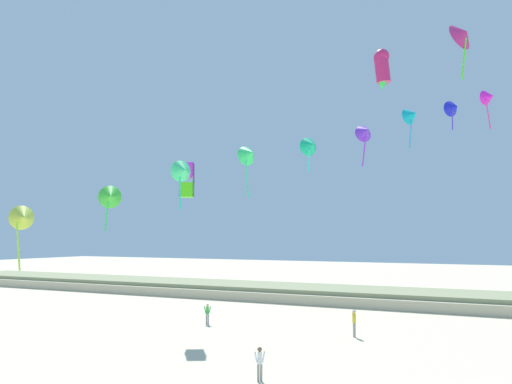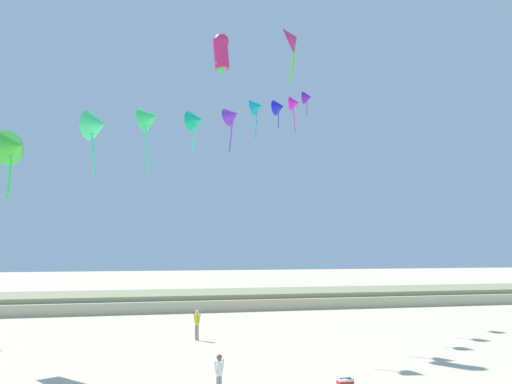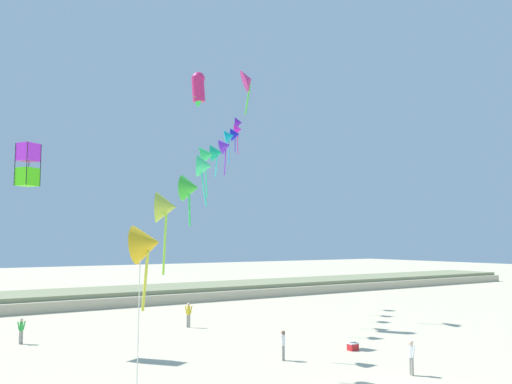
{
  "view_description": "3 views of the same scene",
  "coord_description": "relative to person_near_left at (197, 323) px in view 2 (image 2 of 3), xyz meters",
  "views": [
    {
      "loc": [
        11.07,
        -13.93,
        6.52
      ],
      "look_at": [
        -2.03,
        12.01,
        8.89
      ],
      "focal_mm": 38.0,
      "sensor_mm": 36.0,
      "label": 1
    },
    {
      "loc": [
        -3.33,
        -11.47,
        5.35
      ],
      "look_at": [
        2.0,
        11.21,
        7.77
      ],
      "focal_mm": 38.0,
      "sensor_mm": 36.0,
      "label": 2
    },
    {
      "loc": [
        -17.07,
        -14.63,
        6.17
      ],
      "look_at": [
        0.64,
        11.98,
        9.06
      ],
      "focal_mm": 38.0,
      "sensor_mm": 36.0,
      "label": 3
    }
  ],
  "objects": [
    {
      "name": "dune_ridge",
      "position": [
        -0.69,
        18.16,
        -0.34
      ],
      "size": [
        120.0,
        9.41,
        1.35
      ],
      "color": "beige",
      "rests_on": "ground"
    },
    {
      "name": "person_near_left",
      "position": [
        0.0,
        0.0,
        0.0
      ],
      "size": [
        0.44,
        0.54,
        1.75
      ],
      "color": "gray",
      "rests_on": "ground"
    },
    {
      "name": "person_far_right",
      "position": [
        -0.72,
        -12.35,
        -0.13
      ],
      "size": [
        0.47,
        0.37,
        1.52
      ],
      "color": "gray",
      "rests_on": "ground"
    },
    {
      "name": "kite_banner_string",
      "position": [
        -0.78,
        -5.56,
        10.92
      ],
      "size": [
        23.45,
        32.31,
        18.5
      ],
      "color": "yellow"
    },
    {
      "name": "large_kite_low_lead",
      "position": [
        6.9,
        2.92,
        18.94
      ],
      "size": [
        2.1,
        2.36,
        4.06
      ],
      "color": "#CE2979"
    },
    {
      "name": "large_kite_high_solo",
      "position": [
        1.65,
        2.01,
        17.19
      ],
      "size": [
        1.35,
        1.21,
        2.86
      ],
      "color": "#CA2466"
    }
  ]
}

